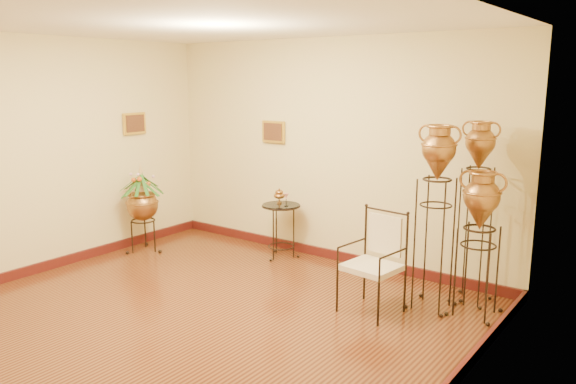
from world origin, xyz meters
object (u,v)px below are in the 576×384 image
Objects in this scene: planter_urn at (142,201)px; armchair at (372,263)px; amphora_tall at (476,211)px; side_table at (281,230)px; amphora_mid at (435,217)px.

planter_urn reaches higher than armchair.
armchair is (3.44, 0.02, -0.18)m from planter_urn.
amphora_tall reaches higher than side_table.
amphora_tall is at bearing 57.86° from armchair.
amphora_tall is 0.48m from amphora_mid.
amphora_tall is 2.57m from side_table.
side_table is at bearing 161.28° from armchair.
side_table is at bearing 28.19° from planter_urn.
amphora_tall is at bearing 55.45° from amphora_mid.
armchair is at bearing -129.36° from amphora_tall.
planter_urn is at bearing -167.93° from amphora_tall.
armchair reaches higher than side_table.
planter_urn is 1.21× the size of armchair.
amphora_tall reaches higher than armchair.
amphora_tall reaches higher than planter_urn.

